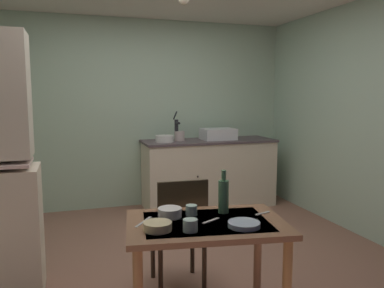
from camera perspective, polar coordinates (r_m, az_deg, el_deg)
ground_plane at (r=3.64m, az=-2.48°, el=-17.22°), size 5.18×5.18×0.00m
wall_back at (r=5.30m, az=-8.39°, el=4.41°), size 4.28×0.10×2.51m
wall_right at (r=4.40m, az=25.41°, el=3.22°), size 0.10×4.05×2.51m
counter_cabinet at (r=5.29m, az=2.48°, el=-4.27°), size 1.78×0.64×0.91m
sink_basin at (r=5.25m, az=3.85°, el=1.50°), size 0.44×0.34×0.15m
hand_pump at (r=5.11m, az=-2.30°, el=2.38°), size 0.05×0.27×0.39m
mixing_bowl_counter at (r=4.98m, az=-4.06°, el=0.79°), size 0.24×0.24×0.09m
stoneware_crock at (r=5.12m, az=-1.85°, el=1.21°), size 0.14×0.14×0.13m
dining_table at (r=2.51m, az=2.09°, el=-13.76°), size 1.08×0.80×0.72m
chair_far_side at (r=3.05m, az=-1.86°, el=-12.64°), size 0.42×0.42×0.89m
serving_bowl_wide at (r=2.32m, az=-5.10°, el=-11.98°), size 0.17×0.17×0.05m
soup_bowl_small at (r=2.39m, az=7.68°, el=-11.65°), size 0.19×0.19×0.03m
sauce_dish at (r=2.55m, az=-3.28°, el=-10.04°), size 0.16×0.16×0.06m
teacup_cream at (r=2.29m, az=-0.26°, el=-11.90°), size 0.09×0.09×0.07m
teacup_mint at (r=2.59m, az=-0.09°, el=-9.72°), size 0.08×0.08×0.07m
glass_bottle at (r=2.62m, az=4.67°, el=-7.56°), size 0.07×0.07×0.29m
table_knife at (r=2.47m, az=-7.16°, el=-11.33°), size 0.14×0.18×0.00m
teaspoon_near_bowl at (r=2.67m, az=10.36°, el=-10.01°), size 0.13×0.06×0.00m
teaspoon_by_cup at (r=2.48m, az=2.81°, el=-11.22°), size 0.14×0.09×0.00m
pendant_bulb at (r=3.26m, az=-1.20°, el=20.48°), size 0.08×0.08×0.08m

